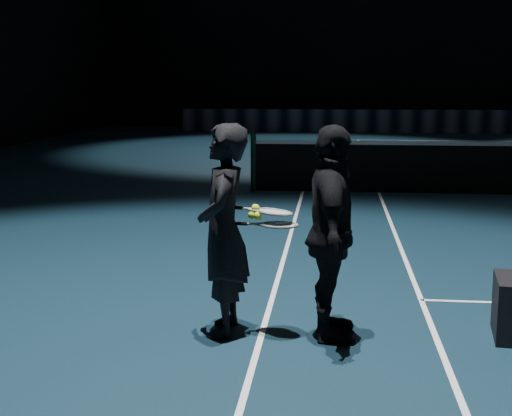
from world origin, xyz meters
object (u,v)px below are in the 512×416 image
Objects in this scene: player_a at (223,230)px; racket_lower at (280,225)px; player_b at (331,234)px; tennis_balls at (255,213)px; racket_upper at (274,212)px.

racket_lower is at bearing 85.14° from player_a.
player_b is 0.61m from tennis_balls.
player_a reaches higher than tennis_balls.
player_b reaches higher than racket_upper.
player_a is at bearing -178.29° from racket_upper.
tennis_balls reaches higher than racket_lower.
player_a is 2.48× the size of racket_lower.
racket_lower is 5.67× the size of tennis_balls.
racket_upper is (0.40, 0.02, 0.15)m from player_a.
racket_lower is at bearing -42.66° from racket_upper.
tennis_balls is (0.25, -0.01, 0.15)m from player_a.
player_b is at bearing 0.00° from racket_lower.
racket_upper is at bearing 141.34° from racket_lower.
player_b is (0.85, -0.05, 0.00)m from player_a.
player_b is at bearing -3.64° from tennis_balls.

